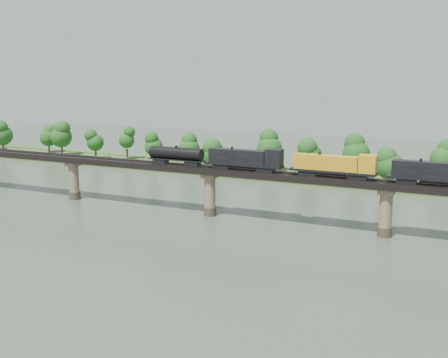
% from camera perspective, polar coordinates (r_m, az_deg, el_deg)
% --- Properties ---
extents(ground, '(400.00, 400.00, 0.00)m').
position_cam_1_polar(ground, '(107.20, -8.69, -7.35)').
color(ground, '#364234').
rests_on(ground, ground).
extents(far_bank, '(300.00, 24.00, 1.60)m').
position_cam_1_polar(far_bank, '(181.58, 6.36, 0.55)').
color(far_bank, '#335221').
rests_on(far_bank, ground).
extents(bridge, '(236.00, 30.00, 11.50)m').
position_cam_1_polar(bridge, '(130.79, -1.44, -1.39)').
color(bridge, '#473A2D').
rests_on(bridge, ground).
extents(bridge_superstructure, '(220.00, 4.90, 0.75)m').
position_cam_1_polar(bridge_superstructure, '(129.57, -1.46, 1.34)').
color(bridge_superstructure, black).
rests_on(bridge_superstructure, bridge).
extents(far_treeline, '(289.06, 17.54, 13.60)m').
position_cam_1_polar(far_treeline, '(178.95, 3.46, 3.05)').
color(far_treeline, '#382619').
rests_on(far_treeline, far_bank).
extents(freight_train, '(74.28, 2.89, 5.11)m').
position_cam_1_polar(freight_train, '(121.04, 7.97, 1.58)').
color(freight_train, black).
rests_on(freight_train, bridge).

